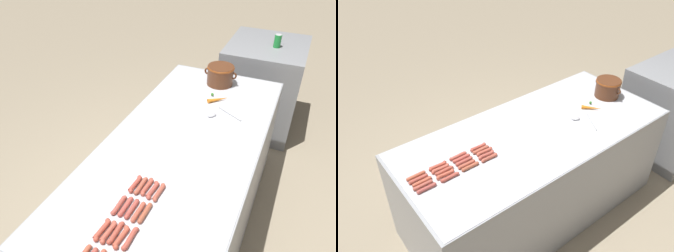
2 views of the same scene
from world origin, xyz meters
The scene contains 22 objects.
ground_plane centered at (0.00, 0.00, 0.00)m, with size 20.00×20.00×0.00m, color gray.
griddle_counter centered at (0.00, 0.00, 0.42)m, with size 0.95×2.16×0.85m.
back_cabinet centered at (0.23, 1.71, 0.46)m, with size 0.76×0.84×0.93m, color gray.
hot_dog_1 centered at (-0.09, -0.79, 0.86)m, with size 0.03×0.13×0.02m.
hot_dog_2 centered at (-0.10, -0.63, 0.86)m, with size 0.03×0.13×0.02m.
hot_dog_3 centered at (-0.09, -0.47, 0.86)m, with size 0.03×0.13×0.02m.
hot_dog_5 centered at (-0.06, -0.79, 0.86)m, with size 0.03×0.13×0.02m.
hot_dog_6 centered at (-0.06, -0.62, 0.86)m, with size 0.03×0.13×0.02m.
hot_dog_7 centered at (-0.06, -0.47, 0.86)m, with size 0.03×0.13×0.02m.
hot_dog_9 centered at (-0.02, -0.78, 0.86)m, with size 0.03×0.13×0.02m.
hot_dog_10 centered at (-0.03, -0.62, 0.86)m, with size 0.03×0.13×0.02m.
hot_dog_11 centered at (-0.03, -0.46, 0.86)m, with size 0.03×0.13×0.02m.
hot_dog_13 centered at (0.01, -0.79, 0.86)m, with size 0.03×0.13×0.02m.
hot_dog_14 centered at (0.01, -0.63, 0.86)m, with size 0.03×0.13×0.02m.
hot_dog_15 centered at (0.01, -0.47, 0.86)m, with size 0.03×0.13×0.02m.
hot_dog_17 centered at (0.05, -0.78, 0.86)m, with size 0.03×0.13×0.02m.
hot_dog_18 centered at (0.05, -0.62, 0.86)m, with size 0.03×0.13×0.02m.
hot_dog_19 centered at (0.05, -0.47, 0.86)m, with size 0.03×0.13×0.02m.
bean_pot centered at (-0.01, 0.85, 0.94)m, with size 0.27×0.22×0.16m.
serving_spoon centered at (0.11, 0.38, 0.85)m, with size 0.25×0.17×0.02m.
carrot centered at (0.05, 0.58, 0.86)m, with size 0.15×0.14×0.03m.
soda_can centered at (0.31, 1.65, 0.99)m, with size 0.07×0.07×0.12m.
Camera 1 is at (0.59, -1.58, 2.14)m, focal length 35.67 mm.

